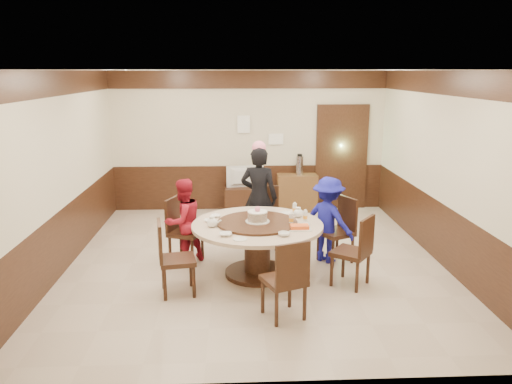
{
  "coord_description": "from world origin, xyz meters",
  "views": [
    {
      "loc": [
        -0.32,
        -7.05,
        2.79
      ],
      "look_at": [
        0.0,
        -0.11,
        1.1
      ],
      "focal_mm": 35.0,
      "sensor_mm": 36.0,
      "label": 1
    }
  ],
  "objects_px": {
    "person_standing": "(259,197)",
    "shrimp_platter": "(300,228)",
    "person_blue": "(328,220)",
    "side_cabinet": "(297,193)",
    "television": "(246,177)",
    "tv_stand": "(246,199)",
    "thermos": "(299,165)",
    "birthday_cake": "(257,216)",
    "banquet_table": "(257,239)",
    "person_red": "(183,221)"
  },
  "relations": [
    {
      "from": "person_standing",
      "to": "television",
      "type": "xyz_separation_m",
      "value": [
        -0.16,
        2.07,
        -0.1
      ]
    },
    {
      "from": "person_blue",
      "to": "thermos",
      "type": "distance_m",
      "value": 2.83
    },
    {
      "from": "banquet_table",
      "to": "person_standing",
      "type": "xyz_separation_m",
      "value": [
        0.08,
        1.18,
        0.29
      ]
    },
    {
      "from": "shrimp_platter",
      "to": "person_standing",
      "type": "bearing_deg",
      "value": 107.33
    },
    {
      "from": "person_standing",
      "to": "birthday_cake",
      "type": "height_order",
      "value": "person_standing"
    },
    {
      "from": "person_blue",
      "to": "tv_stand",
      "type": "relative_size",
      "value": 1.51
    },
    {
      "from": "person_standing",
      "to": "shrimp_platter",
      "type": "xyz_separation_m",
      "value": [
        0.46,
        -1.48,
        -0.04
      ]
    },
    {
      "from": "tv_stand",
      "to": "side_cabinet",
      "type": "relative_size",
      "value": 1.06
    },
    {
      "from": "person_blue",
      "to": "tv_stand",
      "type": "bearing_deg",
      "value": -22.4
    },
    {
      "from": "banquet_table",
      "to": "television",
      "type": "relative_size",
      "value": 2.38
    },
    {
      "from": "person_blue",
      "to": "side_cabinet",
      "type": "height_order",
      "value": "person_blue"
    },
    {
      "from": "side_cabinet",
      "to": "thermos",
      "type": "relative_size",
      "value": 2.11
    },
    {
      "from": "banquet_table",
      "to": "shrimp_platter",
      "type": "bearing_deg",
      "value": -28.15
    },
    {
      "from": "banquet_table",
      "to": "thermos",
      "type": "distance_m",
      "value": 3.46
    },
    {
      "from": "birthday_cake",
      "to": "tv_stand",
      "type": "xyz_separation_m",
      "value": [
        -0.08,
        3.26,
        -0.61
      ]
    },
    {
      "from": "shrimp_platter",
      "to": "person_blue",
      "type": "bearing_deg",
      "value": 55.38
    },
    {
      "from": "birthday_cake",
      "to": "tv_stand",
      "type": "relative_size",
      "value": 0.39
    },
    {
      "from": "banquet_table",
      "to": "person_standing",
      "type": "bearing_deg",
      "value": 85.98
    },
    {
      "from": "shrimp_platter",
      "to": "tv_stand",
      "type": "bearing_deg",
      "value": 99.88
    },
    {
      "from": "person_blue",
      "to": "television",
      "type": "height_order",
      "value": "person_blue"
    },
    {
      "from": "person_standing",
      "to": "shrimp_platter",
      "type": "height_order",
      "value": "person_standing"
    },
    {
      "from": "person_red",
      "to": "television",
      "type": "distance_m",
      "value": 2.91
    },
    {
      "from": "person_standing",
      "to": "thermos",
      "type": "bearing_deg",
      "value": -96.81
    },
    {
      "from": "banquet_table",
      "to": "person_red",
      "type": "distance_m",
      "value": 1.19
    },
    {
      "from": "person_red",
      "to": "thermos",
      "type": "relative_size",
      "value": 3.35
    },
    {
      "from": "tv_stand",
      "to": "thermos",
      "type": "xyz_separation_m",
      "value": [
        1.09,
        0.03,
        0.69
      ]
    },
    {
      "from": "side_cabinet",
      "to": "thermos",
      "type": "distance_m",
      "value": 0.57
    },
    {
      "from": "side_cabinet",
      "to": "thermos",
      "type": "bearing_deg",
      "value": 0.0
    },
    {
      "from": "banquet_table",
      "to": "tv_stand",
      "type": "height_order",
      "value": "banquet_table"
    },
    {
      "from": "person_blue",
      "to": "shrimp_platter",
      "type": "xyz_separation_m",
      "value": [
        -0.53,
        -0.77,
        0.13
      ]
    },
    {
      "from": "banquet_table",
      "to": "person_red",
      "type": "bearing_deg",
      "value": 153.82
    },
    {
      "from": "person_standing",
      "to": "birthday_cake",
      "type": "distance_m",
      "value": 1.19
    },
    {
      "from": "side_cabinet",
      "to": "person_blue",
      "type": "bearing_deg",
      "value": -87.91
    },
    {
      "from": "thermos",
      "to": "television",
      "type": "bearing_deg",
      "value": -178.42
    },
    {
      "from": "person_red",
      "to": "thermos",
      "type": "bearing_deg",
      "value": -168.85
    },
    {
      "from": "person_red",
      "to": "side_cabinet",
      "type": "height_order",
      "value": "person_red"
    },
    {
      "from": "television",
      "to": "side_cabinet",
      "type": "xyz_separation_m",
      "value": [
        1.05,
        0.03,
        -0.34
      ]
    },
    {
      "from": "person_blue",
      "to": "thermos",
      "type": "xyz_separation_m",
      "value": [
        -0.06,
        2.81,
        0.3
      ]
    },
    {
      "from": "person_red",
      "to": "person_standing",
      "type": "bearing_deg",
      "value": 168.01
    },
    {
      "from": "thermos",
      "to": "person_red",
      "type": "bearing_deg",
      "value": -126.93
    },
    {
      "from": "person_red",
      "to": "shrimp_platter",
      "type": "height_order",
      "value": "person_red"
    },
    {
      "from": "television",
      "to": "side_cabinet",
      "type": "relative_size",
      "value": 0.95
    },
    {
      "from": "person_standing",
      "to": "tv_stand",
      "type": "xyz_separation_m",
      "value": [
        -0.16,
        2.07,
        -0.57
      ]
    },
    {
      "from": "birthday_cake",
      "to": "thermos",
      "type": "distance_m",
      "value": 3.45
    },
    {
      "from": "person_red",
      "to": "television",
      "type": "height_order",
      "value": "person_red"
    },
    {
      "from": "person_blue",
      "to": "shrimp_platter",
      "type": "relative_size",
      "value": 4.29
    },
    {
      "from": "person_red",
      "to": "person_blue",
      "type": "bearing_deg",
      "value": 136.88
    },
    {
      "from": "person_red",
      "to": "shrimp_platter",
      "type": "xyz_separation_m",
      "value": [
        1.61,
        -0.81,
        0.14
      ]
    },
    {
      "from": "person_red",
      "to": "thermos",
      "type": "distance_m",
      "value": 3.47
    },
    {
      "from": "person_standing",
      "to": "side_cabinet",
      "type": "distance_m",
      "value": 2.33
    }
  ]
}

